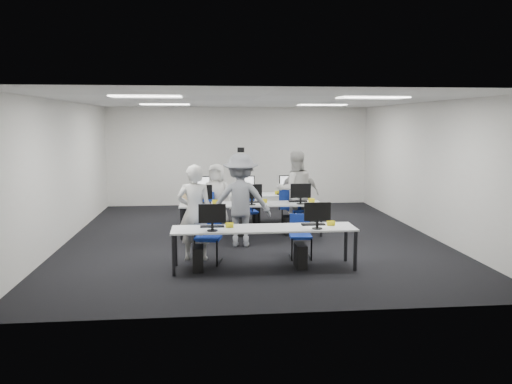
{
  "coord_description": "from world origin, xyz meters",
  "views": [
    {
      "loc": [
        -0.97,
        -10.85,
        2.56
      ],
      "look_at": [
        0.11,
        0.13,
        1.0
      ],
      "focal_mm": 35.0,
      "sensor_mm": 36.0,
      "label": 1
    }
  ],
  "objects": [
    {
      "name": "chair_1",
      "position": [
        0.76,
        -1.78,
        0.26
      ],
      "size": [
        0.43,
        0.46,
        0.82
      ],
      "rotation": [
        0.0,
        0.0,
        -0.06
      ],
      "color": "navy",
      "rests_on": "ground"
    },
    {
      "name": "chair_4",
      "position": [
        1.2,
        0.82,
        0.28
      ],
      "size": [
        0.54,
        0.56,
        0.88
      ],
      "rotation": [
        0.0,
        0.0,
        0.25
      ],
      "color": "navy",
      "rests_on": "ground"
    },
    {
      "name": "chair_3",
      "position": [
        -0.0,
        0.83,
        0.26
      ],
      "size": [
        0.48,
        0.51,
        0.82
      ],
      "rotation": [
        0.0,
        0.0,
        0.19
      ],
      "color": "navy",
      "rests_on": "ground"
    },
    {
      "name": "photographer",
      "position": [
        -0.3,
        -0.76,
        0.96
      ],
      "size": [
        1.31,
        0.84,
        1.92
      ],
      "primitive_type": "imported",
      "rotation": [
        0.0,
        0.0,
        3.03
      ],
      "color": "gray",
      "rests_on": "ground"
    },
    {
      "name": "room",
      "position": [
        0.0,
        0.0,
        1.5
      ],
      "size": [
        9.0,
        9.02,
        3.0
      ],
      "color": "black",
      "rests_on": "ground"
    },
    {
      "name": "student_1",
      "position": [
        1.12,
        0.86,
        0.94
      ],
      "size": [
        0.96,
        0.77,
        1.88
      ],
      "primitive_type": "imported",
      "rotation": [
        0.0,
        0.0,
        3.21
      ],
      "color": "#BAB7AF",
      "rests_on": "ground"
    },
    {
      "name": "dslr_camera",
      "position": [
        -0.28,
        -0.58,
        1.98
      ],
      "size": [
        0.16,
        0.19,
        0.1
      ],
      "primitive_type": "cube",
      "rotation": [
        0.0,
        0.0,
        3.03
      ],
      "color": "black",
      "rests_on": "photographer"
    },
    {
      "name": "ceiling_panels",
      "position": [
        0.0,
        0.0,
        2.98
      ],
      "size": [
        5.2,
        4.6,
        0.02
      ],
      "color": "white",
      "rests_on": "room"
    },
    {
      "name": "equipment_front",
      "position": [
        -0.19,
        -2.42,
        0.36
      ],
      "size": [
        2.51,
        0.41,
        1.19
      ],
      "color": "#0D4AB0",
      "rests_on": "desk_front"
    },
    {
      "name": "desk_mid",
      "position": [
        0.0,
        0.2,
        0.68
      ],
      "size": [
        3.2,
        0.7,
        0.73
      ],
      "color": "silver",
      "rests_on": "ground"
    },
    {
      "name": "student_3",
      "position": [
        1.27,
        1.15,
        0.83
      ],
      "size": [
        1.02,
        0.54,
        1.66
      ],
      "primitive_type": "imported",
      "rotation": [
        0.0,
        0.0,
        -0.14
      ],
      "color": "#BAB7AF",
      "rests_on": "ground"
    },
    {
      "name": "desk_back",
      "position": [
        0.0,
        1.6,
        0.68
      ],
      "size": [
        3.2,
        0.7,
        0.73
      ],
      "color": "silver",
      "rests_on": "ground"
    },
    {
      "name": "chair_5",
      "position": [
        -1.01,
        0.96,
        0.29
      ],
      "size": [
        0.51,
        0.55,
        0.93
      ],
      "rotation": [
        0.0,
        0.0,
        -0.13
      ],
      "color": "navy",
      "rests_on": "ground"
    },
    {
      "name": "handbag",
      "position": [
        -1.45,
        0.4,
        0.87
      ],
      "size": [
        0.36,
        0.26,
        0.27
      ],
      "primitive_type": "ellipsoid",
      "rotation": [
        0.0,
        0.0,
        0.15
      ],
      "color": "tan",
      "rests_on": "desk_mid"
    },
    {
      "name": "chair_6",
      "position": [
        -0.06,
        0.93,
        0.26
      ],
      "size": [
        0.48,
        0.5,
        0.81
      ],
      "rotation": [
        0.0,
        0.0,
        -0.2
      ],
      "color": "navy",
      "rests_on": "ground"
    },
    {
      "name": "student_2",
      "position": [
        -0.76,
        1.03,
        0.78
      ],
      "size": [
        0.88,
        0.7,
        1.56
      ],
      "primitive_type": "imported",
      "rotation": [
        0.0,
        0.0,
        -0.3
      ],
      "color": "#BAB7AF",
      "rests_on": "ground"
    },
    {
      "name": "chair_7",
      "position": [
        1.02,
        1.06,
        0.3
      ],
      "size": [
        0.59,
        0.61,
        0.94
      ],
      "rotation": [
        0.0,
        0.0,
        -0.3
      ],
      "color": "navy",
      "rests_on": "ground"
    },
    {
      "name": "equipment_back",
      "position": [
        0.19,
        1.62,
        0.36
      ],
      "size": [
        2.91,
        0.41,
        1.19
      ],
      "color": "white",
      "rests_on": "desk_back"
    },
    {
      "name": "desk_front",
      "position": [
        0.0,
        -2.4,
        0.68
      ],
      "size": [
        3.2,
        0.7,
        0.73
      ],
      "color": "silver",
      "rests_on": "ground"
    },
    {
      "name": "equipment_mid",
      "position": [
        -0.19,
        0.18,
        0.36
      ],
      "size": [
        2.91,
        0.41,
        1.19
      ],
      "color": "white",
      "rests_on": "desk_mid"
    },
    {
      "name": "chair_0",
      "position": [
        -0.97,
        -1.95,
        0.29
      ],
      "size": [
        0.54,
        0.57,
        0.91
      ],
      "rotation": [
        0.0,
        0.0,
        -0.21
      ],
      "color": "navy",
      "rests_on": "ground"
    },
    {
      "name": "student_0",
      "position": [
        -1.21,
        -1.71,
        0.89
      ],
      "size": [
        0.68,
        0.47,
        1.79
      ],
      "primitive_type": "imported",
      "rotation": [
        0.0,
        0.0,
        3.07
      ],
      "color": "#BAB7AF",
      "rests_on": "ground"
    },
    {
      "name": "chair_2",
      "position": [
        -1.02,
        0.79,
        0.26
      ],
      "size": [
        0.51,
        0.53,
        0.82
      ],
      "rotation": [
        0.0,
        0.0,
        -0.3
      ],
      "color": "navy",
      "rests_on": "ground"
    }
  ]
}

